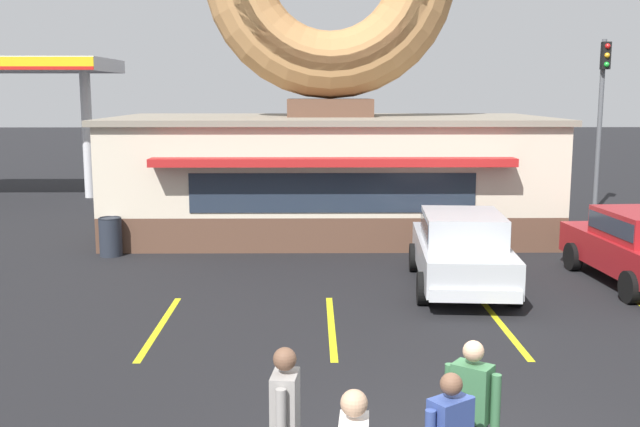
% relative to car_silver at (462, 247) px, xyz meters
% --- Properties ---
extents(donut_shop_building, '(12.30, 6.75, 10.96)m').
position_rel_car_silver_xyz_m(donut_shop_building, '(-2.59, 6.37, 2.87)').
color(donut_shop_building, brown).
rests_on(donut_shop_building, ground).
extents(car_silver, '(2.23, 4.67, 1.60)m').
position_rel_car_silver_xyz_m(car_silver, '(0.00, 0.00, 0.00)').
color(car_silver, '#B2B5BA').
rests_on(car_silver, ground).
extents(pedestrian_blue_sweater_man, '(0.28, 0.59, 1.69)m').
position_rel_car_silver_xyz_m(pedestrian_blue_sweater_man, '(-3.37, -8.49, 0.07)').
color(pedestrian_blue_sweater_man, slate).
rests_on(pedestrian_blue_sweater_man, ground).
extents(pedestrian_clipboard_woman, '(0.50, 0.42, 1.62)m').
position_rel_car_silver_xyz_m(pedestrian_clipboard_woman, '(-1.51, -8.11, 0.02)').
color(pedestrian_clipboard_woman, '#232328').
rests_on(pedestrian_clipboard_woman, ground).
extents(trash_bin, '(0.57, 0.57, 0.97)m').
position_rel_car_silver_xyz_m(trash_bin, '(-8.14, 3.18, -0.37)').
color(trash_bin, '#232833').
rests_on(trash_bin, ground).
extents(traffic_light_pole, '(0.28, 0.47, 5.80)m').
position_rel_car_silver_xyz_m(traffic_light_pole, '(6.68, 10.20, 2.84)').
color(traffic_light_pole, '#595B60').
rests_on(traffic_light_pole, ground).
extents(parking_stripe_far_left, '(0.12, 3.60, 0.01)m').
position_rel_car_silver_xyz_m(parking_stripe_far_left, '(-5.77, -2.58, -0.87)').
color(parking_stripe_far_left, yellow).
rests_on(parking_stripe_far_left, ground).
extents(parking_stripe_left, '(0.12, 3.60, 0.01)m').
position_rel_car_silver_xyz_m(parking_stripe_left, '(-2.77, -2.58, -0.87)').
color(parking_stripe_left, yellow).
rests_on(parking_stripe_left, ground).
extents(parking_stripe_mid_left, '(0.12, 3.60, 0.01)m').
position_rel_car_silver_xyz_m(parking_stripe_mid_left, '(0.23, -2.58, -0.87)').
color(parking_stripe_mid_left, yellow).
rests_on(parking_stripe_mid_left, ground).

